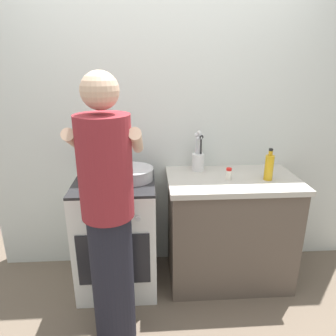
{
  "coord_description": "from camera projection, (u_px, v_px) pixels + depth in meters",
  "views": [
    {
      "loc": [
        -0.09,
        -2.0,
        1.73
      ],
      "look_at": [
        0.05,
        0.12,
        1.0
      ],
      "focal_mm": 32.72,
      "sensor_mm": 36.0,
      "label": 1
    }
  ],
  "objects": [
    {
      "name": "ground",
      "position": [
        163.0,
        291.0,
        2.46
      ],
      "size": [
        6.0,
        6.0,
        0.0
      ],
      "primitive_type": "plane",
      "color": "#6B5B4C"
    },
    {
      "name": "oil_bottle",
      "position": [
        269.0,
        167.0,
        2.27
      ],
      "size": [
        0.07,
        0.07,
        0.24
      ],
      "color": "gold",
      "rests_on": "countertop"
    },
    {
      "name": "spice_bottle",
      "position": [
        229.0,
        174.0,
        2.29
      ],
      "size": [
        0.04,
        0.04,
        0.09
      ],
      "color": "silver",
      "rests_on": "countertop"
    },
    {
      "name": "back_wall",
      "position": [
        183.0,
        124.0,
        2.53
      ],
      "size": [
        3.2,
        0.1,
        2.5
      ],
      "color": "silver",
      "rests_on": "ground"
    },
    {
      "name": "utensil_crock",
      "position": [
        198.0,
        159.0,
        2.47
      ],
      "size": [
        0.1,
        0.1,
        0.33
      ],
      "color": "silver",
      "rests_on": "countertop"
    },
    {
      "name": "countertop",
      "position": [
        229.0,
        229.0,
        2.48
      ],
      "size": [
        1.0,
        0.6,
        0.9
      ],
      "color": "brown",
      "rests_on": "ground"
    },
    {
      "name": "stove_range",
      "position": [
        118.0,
        233.0,
        2.43
      ],
      "size": [
        0.6,
        0.62,
        0.9
      ],
      "color": "white",
      "rests_on": "ground"
    },
    {
      "name": "mixing_bowl",
      "position": [
        133.0,
        173.0,
        2.28
      ],
      "size": [
        0.31,
        0.31,
        0.09
      ],
      "color": "#B7B7BC",
      "rests_on": "stove_range"
    },
    {
      "name": "pot",
      "position": [
        95.0,
        174.0,
        2.27
      ],
      "size": [
        0.26,
        0.19,
        0.1
      ],
      "color": "#B2B2B7",
      "rests_on": "stove_range"
    },
    {
      "name": "person",
      "position": [
        109.0,
        221.0,
        1.78
      ],
      "size": [
        0.41,
        0.5,
        1.7
      ],
      "color": "black",
      "rests_on": "ground"
    }
  ]
}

